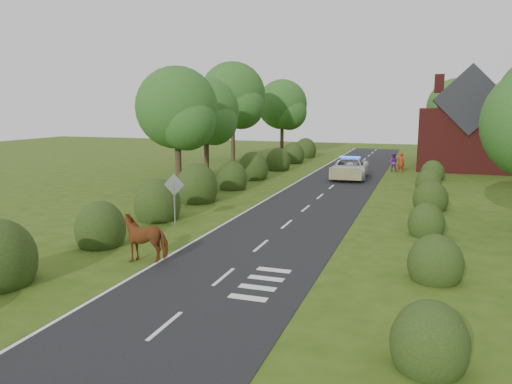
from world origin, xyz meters
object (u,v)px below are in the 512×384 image
(cow, at_px, (146,241))
(pedestrian_purple, at_px, (393,162))
(police_van, at_px, (350,168))
(pedestrian_red, at_px, (401,162))
(road_sign, at_px, (174,192))

(cow, relative_size, pedestrian_purple, 1.27)
(pedestrian_purple, bearing_deg, police_van, 67.17)
(cow, height_order, pedestrian_purple, pedestrian_purple)
(cow, xyz_separation_m, pedestrian_red, (7.70, 29.02, 0.13))
(road_sign, relative_size, cow, 1.22)
(cow, bearing_deg, police_van, 153.98)
(police_van, bearing_deg, pedestrian_red, 52.10)
(cow, relative_size, police_van, 0.35)
(pedestrian_red, bearing_deg, cow, 72.38)
(pedestrian_purple, bearing_deg, road_sign, 76.79)
(pedestrian_purple, bearing_deg, cow, 82.75)
(road_sign, xyz_separation_m, pedestrian_red, (9.22, 23.92, -0.79))
(police_van, relative_size, pedestrian_purple, 3.67)
(road_sign, distance_m, pedestrian_purple, 25.72)
(road_sign, xyz_separation_m, cow, (1.52, -5.11, -0.92))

